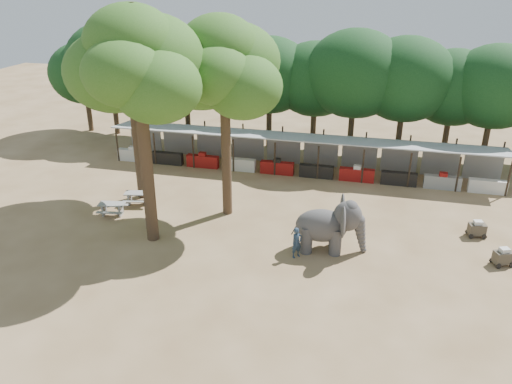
% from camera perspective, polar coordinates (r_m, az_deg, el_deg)
% --- Properties ---
extents(ground, '(100.00, 100.00, 0.00)m').
position_cam_1_polar(ground, '(24.28, -0.54, -9.22)').
color(ground, brown).
rests_on(ground, ground).
extents(vendor_stalls, '(28.00, 2.99, 2.80)m').
position_cam_1_polar(vendor_stalls, '(36.00, 4.93, 4.19)').
color(vendor_stalls, '#9EA1A5').
rests_on(vendor_stalls, ground).
extents(yard_tree_left, '(7.10, 6.90, 11.02)m').
position_cam_1_polar(yard_tree_left, '(30.83, -14.25, 13.73)').
color(yard_tree_left, '#332316').
rests_on(yard_tree_left, ground).
extents(yard_tree_center, '(7.10, 6.90, 12.04)m').
position_cam_1_polar(yard_tree_center, '(24.92, -13.52, 13.90)').
color(yard_tree_center, '#332316').
rests_on(yard_tree_center, ground).
extents(yard_tree_back, '(7.10, 6.90, 11.36)m').
position_cam_1_polar(yard_tree_back, '(27.57, -3.83, 13.98)').
color(yard_tree_back, '#332316').
rests_on(yard_tree_back, ground).
extents(backdrop_trees, '(46.46, 5.95, 8.33)m').
position_cam_1_polar(backdrop_trees, '(39.79, 6.39, 12.50)').
color(backdrop_trees, '#332316').
rests_on(backdrop_trees, ground).
extents(elephant, '(3.80, 2.87, 2.86)m').
position_cam_1_polar(elephant, '(25.72, 8.50, -3.78)').
color(elephant, '#3B3939').
rests_on(elephant, ground).
extents(handler, '(0.68, 0.70, 1.63)m').
position_cam_1_polar(handler, '(25.21, 4.68, -5.79)').
color(handler, '#26384C').
rests_on(handler, ground).
extents(picnic_table_near, '(1.73, 1.60, 0.76)m').
position_cam_1_polar(picnic_table_near, '(30.68, -16.12, -1.70)').
color(picnic_table_near, gray).
rests_on(picnic_table_near, ground).
extents(picnic_table_far, '(1.79, 1.67, 0.77)m').
position_cam_1_polar(picnic_table_far, '(31.75, -13.39, -0.50)').
color(picnic_table_far, gray).
rests_on(picnic_table_far, ground).
extents(cart_front, '(1.14, 0.96, 0.94)m').
position_cam_1_polar(cart_front, '(27.46, 26.39, -6.64)').
color(cart_front, '#372F24').
rests_on(cart_front, ground).
extents(cart_back, '(1.07, 0.81, 0.95)m').
position_cam_1_polar(cart_back, '(29.70, 23.94, -3.86)').
color(cart_back, '#372F24').
rests_on(cart_back, ground).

